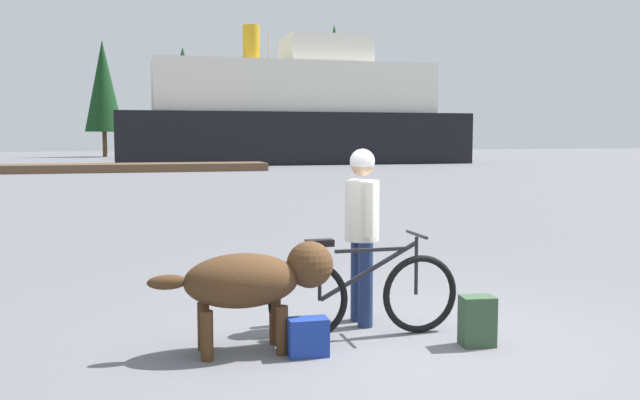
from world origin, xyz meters
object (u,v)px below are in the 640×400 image
Objects in this scene: dog at (255,280)px; handbag_pannier at (308,337)px; ferry_boat at (294,116)px; backpack at (477,321)px; bicycle at (364,294)px; sailboat_moored at (270,155)px; person_cyclist at (362,220)px.

handbag_pannier is (0.39, -0.24, -0.44)m from dog.
handbag_pannier is 40.01m from ferry_boat.
backpack reaches higher than handbag_pannier.
backpack is at bearing -10.45° from dog.
sailboat_moored is (6.51, 38.46, 0.13)m from bicycle.
ferry_boat is (9.15, 38.68, 2.53)m from dog.
ferry_boat reaches higher than handbag_pannier.
sailboat_moored reaches higher than dog.
sailboat_moored is at bearing 79.00° from dog.
ferry_boat reaches higher than bicycle.
dog is 0.18× the size of sailboat_moored.
ferry_boat is (8.04, 38.13, 2.15)m from person_cyclist.
sailboat_moored is at bearing 81.72° from backpack.
person_cyclist reaches higher than dog.
dog is at bearing -153.34° from person_cyclist.
handbag_pannier is (-0.60, -0.38, -0.23)m from bicycle.
bicycle is 0.75m from handbag_pannier.
dog is 4.74× the size of handbag_pannier.
bicycle is at bearing 8.15° from dog.
dog is 0.63m from handbag_pannier.
handbag_pannier is 0.04× the size of sailboat_moored.
handbag_pannier is (-1.45, 0.10, -0.06)m from backpack.
backpack is 0.02× the size of ferry_boat.
dog is at bearing 148.55° from handbag_pannier.
ferry_boat is (8.76, 38.92, 2.97)m from handbag_pannier.
bicycle is 4.11× the size of backpack.
backpack is 1.45m from handbag_pannier.
person_cyclist is at bearing 129.22° from backpack.
person_cyclist is 1.09× the size of dog.
handbag_pannier is at bearing -102.68° from ferry_boat.
bicycle is at bearing -101.95° from ferry_boat.
person_cyclist is 1.39m from backpack.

